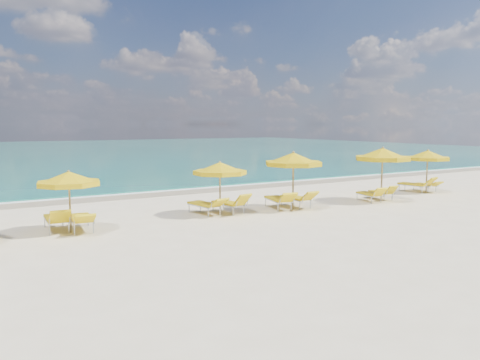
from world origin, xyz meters
TOP-DOWN VIEW (x-y plane):
  - ground_plane at (0.00, 0.00)m, footprint 120.00×120.00m
  - ocean at (0.00, 48.00)m, footprint 120.00×80.00m
  - wet_sand_band at (0.00, 7.40)m, footprint 120.00×2.60m
  - foam_line at (0.00, 8.20)m, footprint 120.00×1.20m
  - whitecap_near at (-6.00, 17.00)m, footprint 14.00×0.36m
  - whitecap_far at (8.00, 24.00)m, footprint 18.00×0.30m
  - umbrella_2 at (-7.20, 0.33)m, footprint 2.44×2.44m
  - umbrella_3 at (-1.50, 0.51)m, footprint 2.80×2.80m
  - umbrella_4 at (1.76, 0.08)m, footprint 2.72×2.72m
  - umbrella_5 at (6.48, -0.44)m, footprint 3.19×3.19m
  - umbrella_6 at (10.79, 0.44)m, footprint 2.79×2.79m
  - lounger_2_left at (-7.56, 0.87)m, footprint 0.73×1.98m
  - lounger_2_right at (-6.82, 0.48)m, footprint 0.85×2.10m
  - lounger_3_left at (-1.95, 0.94)m, footprint 0.99×2.05m
  - lounger_3_right at (-0.98, 0.72)m, footprint 0.97×1.93m
  - lounger_4_left at (1.26, 0.42)m, footprint 1.03×2.10m
  - lounger_4_right at (2.19, 0.39)m, footprint 0.69×1.96m
  - lounger_5_left at (5.98, -0.19)m, footprint 0.86×1.76m
  - lounger_5_right at (7.02, 0.06)m, footprint 0.70×1.59m
  - lounger_6_left at (10.33, 0.83)m, footprint 0.98×2.03m
  - lounger_6_right at (11.13, 0.77)m, footprint 0.82×1.79m

SIDE VIEW (x-z plane):
  - ground_plane at x=0.00m, z-range 0.00..0.00m
  - ocean at x=0.00m, z-range -0.15..0.15m
  - wet_sand_band at x=0.00m, z-range -0.01..0.01m
  - foam_line at x=0.00m, z-range -0.01..0.01m
  - whitecap_near at x=-6.00m, z-range -0.03..0.03m
  - whitecap_far at x=8.00m, z-range -0.03..0.03m
  - lounger_5_right at x=7.02m, z-range -0.19..0.58m
  - lounger_6_right at x=11.13m, z-range -0.12..0.53m
  - lounger_5_left at x=5.98m, z-range -0.19..0.61m
  - lounger_3_left at x=-1.95m, z-range -0.16..0.64m
  - lounger_3_right at x=-0.98m, z-range -0.22..0.69m
  - lounger_4_right at x=2.19m, z-range -0.19..0.66m
  - lounger_2_right at x=-6.82m, z-range -0.15..0.64m
  - lounger_6_left at x=10.33m, z-range -0.21..0.70m
  - lounger_2_left at x=-7.56m, z-range -0.21..0.70m
  - lounger_4_left at x=1.26m, z-range -0.19..0.69m
  - umbrella_2 at x=-7.20m, z-range 0.74..2.83m
  - umbrella_3 at x=-1.50m, z-range 0.76..2.90m
  - umbrella_6 at x=10.79m, z-range 0.80..3.07m
  - umbrella_4 at x=1.76m, z-range 0.87..3.32m
  - umbrella_5 at x=6.48m, z-range 0.90..3.45m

